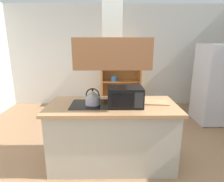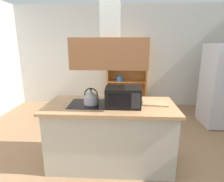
# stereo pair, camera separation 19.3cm
# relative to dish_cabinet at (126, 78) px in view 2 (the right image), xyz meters

# --- Properties ---
(ground_plane) EXTENTS (7.80, 7.80, 0.00)m
(ground_plane) POSITION_rel_dish_cabinet_xyz_m (-0.09, -2.78, -0.78)
(ground_plane) COLOR #906B4A
(wall_back) EXTENTS (6.00, 0.12, 2.70)m
(wall_back) POSITION_rel_dish_cabinet_xyz_m (-0.09, 0.22, 0.57)
(wall_back) COLOR silver
(wall_back) RESTS_ON ground
(kitchen_island) EXTENTS (1.78, 0.83, 0.90)m
(kitchen_island) POSITION_rel_dish_cabinet_xyz_m (-0.26, -2.61, -0.32)
(kitchen_island) COLOR #B4AF9F
(kitchen_island) RESTS_ON ground
(range_hood) EXTENTS (0.90, 0.70, 1.28)m
(range_hood) POSITION_rel_dish_cabinet_xyz_m (-0.26, -2.61, 0.94)
(range_hood) COLOR brown
(dish_cabinet) EXTENTS (1.06, 0.40, 1.76)m
(dish_cabinet) POSITION_rel_dish_cabinet_xyz_m (0.00, 0.00, 0.00)
(dish_cabinet) COLOR #A96931
(dish_cabinet) RESTS_ON ground
(kettle) EXTENTS (0.20, 0.20, 0.23)m
(kettle) POSITION_rel_dish_cabinet_xyz_m (-0.53, -2.61, 0.22)
(kettle) COLOR silver
(kettle) RESTS_ON kitchen_island
(cutting_board) EXTENTS (0.37, 0.28, 0.02)m
(cutting_board) POSITION_rel_dish_cabinet_xyz_m (0.35, -2.56, 0.13)
(cutting_board) COLOR tan
(cutting_board) RESTS_ON kitchen_island
(microwave) EXTENTS (0.46, 0.35, 0.26)m
(microwave) POSITION_rel_dish_cabinet_xyz_m (-0.09, -2.68, 0.25)
(microwave) COLOR black
(microwave) RESTS_ON kitchen_island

